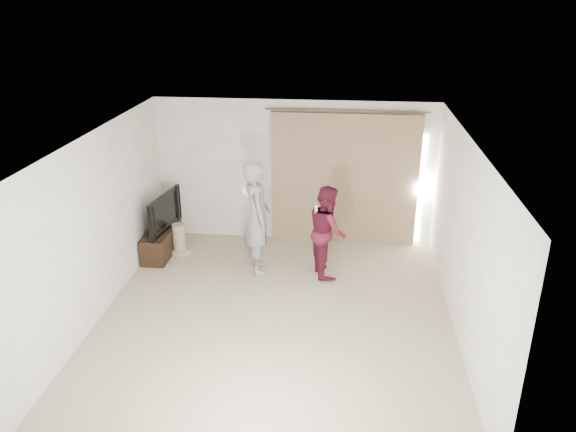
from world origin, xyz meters
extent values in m
plane|color=tan|center=(0.00, 0.00, 0.00)|extent=(5.50, 5.50, 0.00)
cube|color=white|center=(0.00, 2.75, 1.30)|extent=(5.00, 0.04, 2.60)
cube|color=white|center=(-2.50, 0.00, 1.30)|extent=(0.04, 5.50, 2.60)
cube|color=white|center=(-2.48, 0.40, 1.20)|extent=(0.02, 0.08, 0.12)
cube|color=white|center=(-2.48, -0.90, 0.30)|extent=(0.02, 0.08, 0.12)
cube|color=white|center=(0.00, 0.00, 2.60)|extent=(5.00, 5.50, 0.01)
cube|color=#9B7C5F|center=(0.90, 2.68, 1.20)|extent=(2.60, 0.10, 2.40)
cylinder|color=brown|center=(0.90, 2.68, 2.44)|extent=(2.80, 0.03, 0.03)
cube|color=silver|center=(2.26, 2.72, 1.05)|extent=(0.08, 0.04, 2.00)
cube|color=black|center=(-2.27, 1.87, 0.23)|extent=(0.41, 1.18, 0.46)
imported|color=black|center=(-2.27, 1.87, 0.78)|extent=(0.31, 1.15, 0.66)
cylinder|color=tan|center=(-1.97, 1.92, 0.03)|extent=(0.40, 0.40, 0.07)
cylinder|color=tan|center=(-1.97, 1.92, 0.30)|extent=(0.22, 0.22, 0.47)
imported|color=gray|center=(-0.47, 1.39, 0.95)|extent=(0.64, 0.79, 1.89)
cube|color=white|center=(-0.65, 1.29, 1.45)|extent=(0.04, 0.04, 0.14)
cube|color=white|center=(-0.65, 1.51, 1.32)|extent=(0.05, 0.05, 0.09)
imported|color=#541326|center=(0.66, 1.43, 0.76)|extent=(0.75, 0.86, 1.51)
cube|color=white|center=(0.48, 1.33, 1.16)|extent=(0.04, 0.04, 0.14)
cube|color=white|center=(0.48, 1.55, 1.06)|extent=(0.05, 0.05, 0.09)
camera|label=1|loc=(0.91, -6.84, 4.41)|focal=35.00mm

